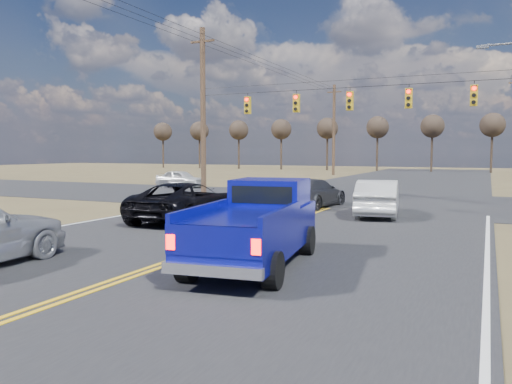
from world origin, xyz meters
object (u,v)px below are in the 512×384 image
at_px(pickup_truck, 257,225).
at_px(cross_car_west, 181,179).
at_px(white_car_queue, 378,198).
at_px(black_suv, 186,202).
at_px(dgrey_car_queue, 312,193).

bearing_deg(pickup_truck, cross_car_west, 119.50).
relative_size(white_car_queue, cross_car_west, 1.19).
bearing_deg(white_car_queue, pickup_truck, 77.68).
bearing_deg(black_suv, pickup_truck, 131.59).
bearing_deg(white_car_queue, black_suv, 28.04).
bearing_deg(black_suv, cross_car_west, -59.19).
distance_m(white_car_queue, cross_car_west, 19.36).
distance_m(pickup_truck, cross_car_west, 25.77).
height_order(pickup_truck, cross_car_west, pickup_truck).
relative_size(pickup_truck, white_car_queue, 1.20).
bearing_deg(dgrey_car_queue, pickup_truck, 108.44).
height_order(black_suv, cross_car_west, black_suv).
distance_m(pickup_truck, white_car_queue, 10.21).
xyz_separation_m(black_suv, cross_car_west, (-10.12, 14.88, -0.10)).
bearing_deg(dgrey_car_queue, white_car_queue, 156.03).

